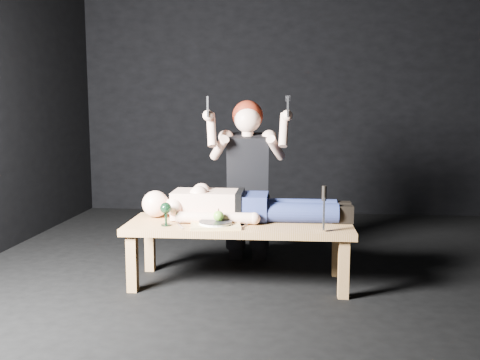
{
  "coord_description": "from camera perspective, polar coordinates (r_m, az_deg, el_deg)",
  "views": [
    {
      "loc": [
        0.08,
        -3.91,
        1.27
      ],
      "look_at": [
        -0.33,
        -0.14,
        0.75
      ],
      "focal_mm": 39.95,
      "sensor_mm": 36.0,
      "label": 1
    }
  ],
  "objects": [
    {
      "name": "apple",
      "position": [
        3.69,
        -2.3,
        -3.86
      ],
      "size": [
        0.07,
        0.07,
        0.07
      ],
      "primitive_type": "sphere",
      "color": "#44911B",
      "rests_on": "plate"
    },
    {
      "name": "spoon_flat",
      "position": [
        3.72,
        -0.68,
        -4.87
      ],
      "size": [
        0.09,
        0.16,
        0.01
      ],
      "primitive_type": "cube",
      "rotation": [
        0.0,
        0.0,
        0.43
      ],
      "color": "#B2B2B7",
      "rests_on": "table"
    },
    {
      "name": "knife_flat",
      "position": [
        3.66,
        0.13,
        -5.08
      ],
      "size": [
        0.08,
        0.16,
        0.01
      ],
      "primitive_type": "cube",
      "rotation": [
        0.0,
        0.0,
        -0.39
      ],
      "color": "#B2B2B7",
      "rests_on": "table"
    },
    {
      "name": "serving_tray",
      "position": [
        3.69,
        -2.63,
        -4.86
      ],
      "size": [
        0.38,
        0.3,
        0.02
      ],
      "primitive_type": "cube",
      "rotation": [
        0.0,
        0.0,
        0.17
      ],
      "color": "tan",
      "rests_on": "table"
    },
    {
      "name": "lying_man",
      "position": [
        3.92,
        0.76,
        -2.38
      ],
      "size": [
        1.55,
        0.5,
        0.25
      ],
      "primitive_type": null,
      "rotation": [
        0.0,
        0.0,
        0.02
      ],
      "color": "beige",
      "rests_on": "table"
    },
    {
      "name": "table",
      "position": [
        3.88,
        -0.08,
        -7.8
      ],
      "size": [
        1.61,
        0.63,
        0.45
      ],
      "primitive_type": "cube",
      "rotation": [
        0.0,
        0.0,
        0.02
      ],
      "color": "#AA7D4E",
      "rests_on": "ground"
    },
    {
      "name": "kneeling_woman",
      "position": [
        4.37,
        0.81,
        0.05
      ],
      "size": [
        0.8,
        0.88,
        1.36
      ],
      "primitive_type": null,
      "rotation": [
        0.0,
        0.0,
        0.09
      ],
      "color": "black",
      "rests_on": "ground"
    },
    {
      "name": "goblet",
      "position": [
        3.75,
        -7.92,
        -3.62
      ],
      "size": [
        0.08,
        0.08,
        0.16
      ],
      "primitive_type": null,
      "rotation": [
        0.0,
        0.0,
        0.02
      ],
      "color": "black",
      "rests_on": "table"
    },
    {
      "name": "back_wall",
      "position": [
        6.42,
        5.55,
        9.84
      ],
      "size": [
        5.0,
        0.0,
        5.0
      ],
      "primitive_type": "plane",
      "rotation": [
        1.57,
        0.0,
        0.0
      ],
      "color": "black",
      "rests_on": "ground"
    },
    {
      "name": "fork_flat",
      "position": [
        3.72,
        -6.39,
        -4.93
      ],
      "size": [
        0.08,
        0.16,
        0.01
      ],
      "primitive_type": "cube",
      "rotation": [
        0.0,
        0.0,
        0.42
      ],
      "color": "#B2B2B7",
      "rests_on": "table"
    },
    {
      "name": "plate",
      "position": [
        3.69,
        -2.63,
        -4.57
      ],
      "size": [
        0.26,
        0.26,
        0.02
      ],
      "primitive_type": "cylinder",
      "rotation": [
        0.0,
        0.0,
        0.17
      ],
      "color": "white",
      "rests_on": "serving_tray"
    },
    {
      "name": "ground",
      "position": [
        4.11,
        4.86,
        -10.2
      ],
      "size": [
        5.0,
        5.0,
        0.0
      ],
      "primitive_type": "plane",
      "color": "black",
      "rests_on": "ground"
    },
    {
      "name": "carving_knife",
      "position": [
        3.57,
        8.94,
        -3.05
      ],
      "size": [
        0.04,
        0.04,
        0.31
      ],
      "primitive_type": null,
      "rotation": [
        0.0,
        0.0,
        0.02
      ],
      "color": "#B2B2B7",
      "rests_on": "table"
    }
  ]
}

